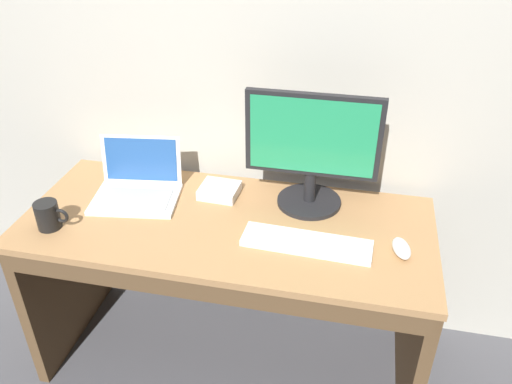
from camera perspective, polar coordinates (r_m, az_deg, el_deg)
The scene contains 8 objects.
ground_plane at distance 2.41m, azimuth -2.76°, elevation -17.55°, with size 14.00×14.00×0.00m, color #4C4C51.
desk at distance 2.04m, azimuth -3.21°, elevation -8.46°, with size 1.51×0.65×0.73m.
laptop_white at distance 2.08m, azimuth -12.92°, elevation 0.36°, with size 0.36×0.31×0.21m.
external_monitor at distance 1.89m, azimuth 6.16°, elevation 4.60°, with size 0.49×0.25×0.45m.
wired_keyboard at distance 1.79m, azimuth 5.57°, elevation -5.58°, with size 0.45×0.14×0.02m.
computer_mouse at distance 1.82m, azimuth 15.67°, elevation -5.96°, with size 0.06×0.11×0.04m, color white.
external_drive_box at distance 2.06m, azimuth -4.02°, elevation 0.17°, with size 0.15×0.13×0.04m, color silver.
coffee_mug at distance 1.99m, azimuth -21.83°, elevation -2.39°, with size 0.12×0.08×0.10m.
Camera 1 is at (0.44, -1.50, 1.83)m, focal length 36.46 mm.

